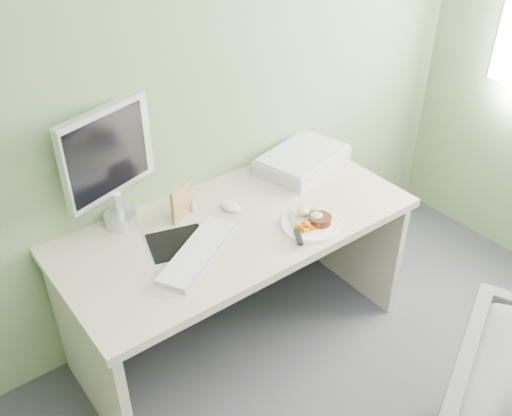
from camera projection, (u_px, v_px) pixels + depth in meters
wall_back at (183, 64)px, 2.43m from camera, size 3.50×0.00×3.50m
desk at (237, 254)px, 2.64m from camera, size 1.60×0.75×0.73m
plate at (310, 225)px, 2.51m from camera, size 0.26×0.26×0.01m
steak at (320, 219)px, 2.50m from camera, size 0.11×0.11×0.03m
potato_pile at (307, 210)px, 2.53m from camera, size 0.13×0.10×0.06m
carrot_heap at (304, 225)px, 2.46m from camera, size 0.07×0.06×0.04m
steak_knife at (297, 232)px, 2.44m from camera, size 0.15×0.23×0.02m
mousepad at (178, 243)px, 2.41m from camera, size 0.29×0.27×0.00m
keyboard at (198, 252)px, 2.34m from camera, size 0.47×0.35×0.02m
computer_mouse at (231, 206)px, 2.61m from camera, size 0.09×0.12×0.04m
photo_frame at (181, 203)px, 2.52m from camera, size 0.13×0.07×0.16m
eyedrop_bottle at (193, 206)px, 2.59m from camera, size 0.02×0.02×0.06m
scanner at (302, 160)px, 2.93m from camera, size 0.52×0.41×0.07m
monitor at (110, 162)px, 2.36m from camera, size 0.45×0.18×0.55m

